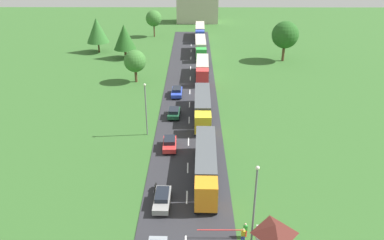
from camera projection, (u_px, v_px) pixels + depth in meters
road at (188, 141)px, 55.50m from camera, size 10.00×140.00×0.06m
lane_marking_centre at (188, 153)px, 52.37m from camera, size 0.16×119.67×0.01m
truck_lead at (206, 163)px, 46.25m from camera, size 2.78×14.54×3.51m
truck_second at (203, 106)px, 62.02m from camera, size 2.61×14.01×3.43m
truck_third at (202, 68)px, 79.48m from camera, size 2.74×12.40×3.41m
truck_fourth at (201, 46)px, 94.77m from camera, size 2.59×13.97×3.71m
truck_fifth at (200, 31)px, 110.10m from camera, size 2.65×13.20×3.65m
car_second at (162, 199)px, 42.09m from camera, size 1.81×4.54×1.45m
car_third at (170, 143)px, 53.22m from camera, size 1.94×4.02×1.53m
car_fourth at (174, 112)px, 62.61m from camera, size 1.99×4.05×1.48m
car_fifth at (177, 92)px, 71.01m from camera, size 1.93×4.50×1.47m
motorcycle_courier at (156, 188)px, 44.37m from camera, size 0.28×1.94×0.91m
barrier_gate at (235, 233)px, 37.48m from camera, size 4.64×0.28×1.05m
person_lead at (243, 235)px, 36.90m from camera, size 0.38×0.22×1.66m
person_second at (245, 230)px, 37.62m from camera, size 0.38×0.22×1.62m
lamppost_lead at (254, 205)px, 34.30m from camera, size 0.36×0.36×9.21m
lamppost_second at (146, 107)px, 55.49m from camera, size 0.36×0.36×8.08m
tree_oak at (285, 35)px, 88.74m from camera, size 6.20×6.20×9.27m
tree_birch at (154, 18)px, 110.91m from camera, size 4.56×4.56×7.57m
tree_maple at (124, 37)px, 91.01m from camera, size 5.31×5.31×8.11m
tree_pine at (97, 30)px, 95.75m from camera, size 5.49×5.49×8.58m
tree_elm at (135, 61)px, 76.34m from camera, size 4.40×4.40×6.55m
distant_building at (197, 9)px, 130.76m from camera, size 13.78×8.04×8.80m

